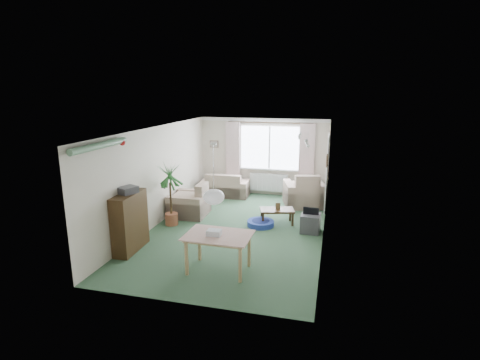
% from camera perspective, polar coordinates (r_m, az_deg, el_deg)
% --- Properties ---
extents(ground, '(6.50, 6.50, 0.00)m').
position_cam_1_polar(ground, '(8.98, -0.48, -7.59)').
color(ground, '#305036').
extents(window, '(1.80, 0.03, 1.30)m').
position_cam_1_polar(window, '(11.62, 4.53, 4.94)').
color(window, white).
extents(curtain_rod, '(2.60, 0.03, 0.03)m').
position_cam_1_polar(curtain_rod, '(11.45, 4.54, 8.69)').
color(curtain_rod, black).
extents(curtain_left, '(0.45, 0.08, 2.00)m').
position_cam_1_polar(curtain_left, '(11.81, -1.09, 3.99)').
color(curtain_left, beige).
extents(curtain_right, '(0.45, 0.08, 2.00)m').
position_cam_1_polar(curtain_right, '(11.43, 10.13, 3.45)').
color(curtain_right, beige).
extents(radiator, '(1.20, 0.10, 0.55)m').
position_cam_1_polar(radiator, '(11.80, 4.40, -0.38)').
color(radiator, white).
extents(doorway, '(0.03, 0.95, 2.00)m').
position_cam_1_polar(doorway, '(10.54, 13.12, 0.95)').
color(doorway, black).
extents(pendant_lamp, '(0.36, 0.36, 0.36)m').
position_cam_1_polar(pendant_lamp, '(6.36, -4.03, -2.59)').
color(pendant_lamp, white).
extents(tinsel_garland, '(1.60, 1.60, 0.12)m').
position_cam_1_polar(tinsel_garland, '(7.14, -20.59, 4.93)').
color(tinsel_garland, '#196626').
extents(bauble_cluster_a, '(0.20, 0.20, 0.20)m').
position_cam_1_polar(bauble_cluster_a, '(9.09, 8.97, 6.96)').
color(bauble_cluster_a, silver).
extents(bauble_cluster_b, '(0.20, 0.20, 0.20)m').
position_cam_1_polar(bauble_cluster_b, '(7.88, 10.31, 5.89)').
color(bauble_cluster_b, silver).
extents(wall_picture_back, '(0.28, 0.03, 0.22)m').
position_cam_1_polar(wall_picture_back, '(12.05, -3.97, 5.50)').
color(wall_picture_back, brown).
extents(wall_picture_right, '(0.03, 0.24, 0.30)m').
position_cam_1_polar(wall_picture_right, '(9.45, 13.11, 2.91)').
color(wall_picture_right, brown).
extents(sofa, '(1.50, 0.84, 0.73)m').
position_cam_1_polar(sofa, '(11.68, -2.27, -0.67)').
color(sofa, beige).
rests_on(sofa, ground).
extents(armchair_corner, '(1.32, 1.28, 0.97)m').
position_cam_1_polar(armchair_corner, '(10.83, 9.76, -1.35)').
color(armchair_corner, beige).
rests_on(armchair_corner, ground).
extents(armchair_left, '(0.96, 1.01, 0.87)m').
position_cam_1_polar(armchair_left, '(9.96, -7.78, -2.91)').
color(armchair_left, tan).
rests_on(armchair_left, ground).
extents(coffee_table, '(0.92, 0.67, 0.37)m').
position_cam_1_polar(coffee_table, '(9.37, 5.64, -5.53)').
color(coffee_table, black).
rests_on(coffee_table, ground).
extents(photo_frame, '(0.12, 0.03, 0.16)m').
position_cam_1_polar(photo_frame, '(9.32, 5.79, -3.93)').
color(photo_frame, brown).
rests_on(photo_frame, coffee_table).
extents(bookshelf, '(0.36, 1.00, 1.21)m').
position_cam_1_polar(bookshelf, '(8.03, -16.43, -6.17)').
color(bookshelf, black).
rests_on(bookshelf, ground).
extents(hifi_box, '(0.39, 0.43, 0.14)m').
position_cam_1_polar(hifi_box, '(7.85, -16.73, -1.48)').
color(hifi_box, '#3C3B41').
rests_on(hifi_box, bookshelf).
extents(houseplant, '(0.81, 0.81, 1.56)m').
position_cam_1_polar(houseplant, '(9.22, -10.55, -2.14)').
color(houseplant, '#256221').
rests_on(houseplant, ground).
extents(dining_table, '(1.11, 0.75, 0.68)m').
position_cam_1_polar(dining_table, '(6.97, -3.29, -11.08)').
color(dining_table, tan).
rests_on(dining_table, ground).
extents(gift_box, '(0.25, 0.19, 0.12)m').
position_cam_1_polar(gift_box, '(6.79, -3.97, -8.09)').
color(gift_box, white).
rests_on(gift_box, dining_table).
extents(tv_cube, '(0.46, 0.50, 0.43)m').
position_cam_1_polar(tv_cube, '(8.94, 10.69, -6.47)').
color(tv_cube, '#36353A').
rests_on(tv_cube, ground).
extents(pet_bed, '(0.87, 0.87, 0.13)m').
position_cam_1_polar(pet_bed, '(9.22, 3.16, -6.60)').
color(pet_bed, '#222B9E').
rests_on(pet_bed, ground).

